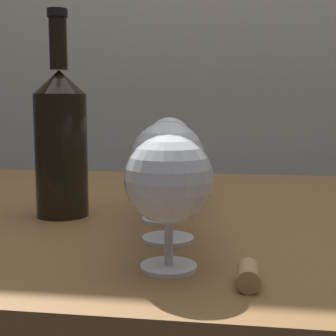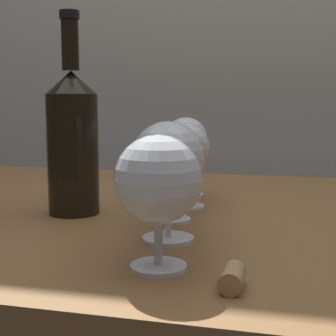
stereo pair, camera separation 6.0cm
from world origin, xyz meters
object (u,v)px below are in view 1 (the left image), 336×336
object	(u,v)px
wine_glass_rose	(163,158)
wine_glass_cabernet	(169,142)
wine_bottle	(61,140)
cork	(252,276)
wine_glass_amber	(173,150)
wine_glass_white	(169,181)
wine_glass_merlot	(168,160)

from	to	relation	value
wine_glass_rose	wine_glass_cabernet	distance (m)	0.20
wine_bottle	cork	size ratio (longest dim) A/B	7.28
wine_glass_amber	cork	xyz separation A→B (m)	(0.12, -0.34, -0.08)
wine_bottle	wine_glass_cabernet	bearing A→B (deg)	52.61
wine_glass_amber	wine_bottle	size ratio (longest dim) A/B	0.45
wine_bottle	wine_glass_white	bearing A→B (deg)	-48.44
wine_glass_cabernet	wine_glass_merlot	bearing A→B (deg)	-82.27
wine_glass_merlot	wine_glass_white	bearing A→B (deg)	-81.37
wine_glass_white	wine_glass_cabernet	distance (m)	0.40
wine_glass_cabernet	wine_glass_rose	bearing A→B (deg)	-84.66
wine_glass_white	wine_bottle	world-z (taller)	wine_bottle
wine_glass_amber	wine_glass_white	bearing A→B (deg)	-83.20
wine_glass_white	wine_glass_merlot	bearing A→B (deg)	98.63
wine_glass_rose	wine_bottle	xyz separation A→B (m)	(-0.16, 0.01, 0.02)
wine_glass_cabernet	wine_bottle	bearing A→B (deg)	-127.39
wine_glass_merlot	wine_glass_rose	bearing A→B (deg)	102.36
wine_glass_rose	wine_bottle	bearing A→B (deg)	174.57
wine_glass_merlot	cork	distance (m)	0.20
wine_glass_cabernet	wine_bottle	size ratio (longest dim) A/B	0.47
wine_glass_white	wine_glass_merlot	distance (m)	0.11
wine_glass_merlot	wine_glass_amber	bearing A→B (deg)	95.79
wine_glass_white	cork	bearing A→B (deg)	-24.04
wine_glass_merlot	cork	size ratio (longest dim) A/B	3.56
wine_glass_cabernet	wine_bottle	xyz separation A→B (m)	(-0.14, -0.18, 0.02)
wine_glass_merlot	wine_glass_rose	size ratio (longest dim) A/B	1.13
wine_glass_rose	wine_bottle	distance (m)	0.16
wine_glass_merlot	wine_bottle	xyz separation A→B (m)	(-0.18, 0.11, 0.01)
wine_glass_amber	wine_glass_merlot	bearing A→B (deg)	-84.21
wine_bottle	wine_glass_merlot	bearing A→B (deg)	-32.54
wine_glass_merlot	wine_glass_amber	distance (m)	0.19
wine_glass_amber	wine_bottle	distance (m)	0.18
wine_glass_rose	wine_glass_merlot	bearing A→B (deg)	-77.64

